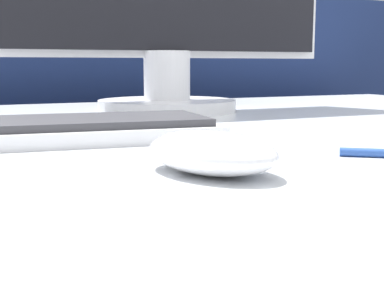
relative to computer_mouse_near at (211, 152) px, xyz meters
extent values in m
cube|color=navy|center=(0.06, 0.92, -0.26)|extent=(5.00, 0.03, 1.03)
ellipsoid|color=white|center=(0.00, 0.00, 0.00)|extent=(0.11, 0.13, 0.03)
cube|color=silver|center=(-0.11, 0.23, -0.01)|extent=(0.43, 0.18, 0.02)
cube|color=#38383D|center=(-0.11, 0.23, 0.00)|extent=(0.40, 0.16, 0.01)
cylinder|color=white|center=(0.17, 0.51, -0.01)|extent=(0.24, 0.24, 0.02)
cylinder|color=white|center=(0.17, 0.51, 0.05)|extent=(0.08, 0.08, 0.08)
camera|label=1|loc=(-0.18, -0.35, 0.06)|focal=50.00mm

